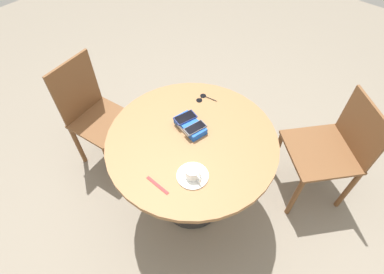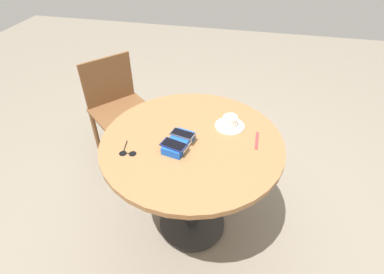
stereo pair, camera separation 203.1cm
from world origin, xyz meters
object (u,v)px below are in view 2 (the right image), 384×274
(saucer, at_px, (230,126))
(coffee_cup, at_px, (230,121))
(phone_navy, at_px, (174,145))
(sunglasses, at_px, (127,153))
(phone_box, at_px, (179,143))
(lanyard_strap, at_px, (257,141))
(chair_near_window, at_px, (120,109))
(phone_gray, at_px, (183,134))
(round_table, at_px, (192,157))

(saucer, xyz_separation_m, coffee_cup, (0.00, -0.00, 0.03))
(phone_navy, distance_m, sunglasses, 0.24)
(phone_navy, height_order, saucer, phone_navy)
(saucer, bearing_deg, sunglasses, 125.12)
(phone_box, xyz_separation_m, lanyard_strap, (0.13, -0.40, -0.02))
(phone_box, xyz_separation_m, phone_navy, (-0.05, 0.01, 0.03))
(chair_near_window, bearing_deg, phone_gray, -132.70)
(round_table, distance_m, phone_gray, 0.18)
(phone_box, relative_size, chair_near_window, 0.25)
(round_table, distance_m, coffee_cup, 0.30)
(phone_gray, distance_m, coffee_cup, 0.30)
(saucer, distance_m, sunglasses, 0.59)
(round_table, height_order, sunglasses, sunglasses)
(round_table, bearing_deg, phone_box, 138.38)
(round_table, distance_m, phone_navy, 0.22)
(chair_near_window, bearing_deg, saucer, -115.96)
(coffee_cup, relative_size, chair_near_window, 0.13)
(phone_box, relative_size, sunglasses, 1.80)
(lanyard_strap, bearing_deg, sunglasses, 110.68)
(phone_navy, bearing_deg, sunglasses, 104.81)
(saucer, relative_size, sunglasses, 1.42)
(sunglasses, bearing_deg, phone_box, -65.66)
(round_table, relative_size, saucer, 5.93)
(phone_gray, xyz_separation_m, coffee_cup, (0.18, -0.23, -0.01))
(saucer, xyz_separation_m, lanyard_strap, (-0.10, -0.16, -0.00))
(phone_box, height_order, coffee_cup, coffee_cup)
(phone_gray, relative_size, chair_near_window, 0.17)
(chair_near_window, bearing_deg, coffee_cup, -115.82)
(sunglasses, bearing_deg, phone_gray, -58.05)
(round_table, height_order, phone_gray, phone_gray)
(chair_near_window, bearing_deg, sunglasses, -151.58)
(phone_navy, xyz_separation_m, chair_near_window, (0.72, 0.65, -0.34))
(sunglasses, bearing_deg, saucer, -54.88)
(lanyard_strap, bearing_deg, saucer, 58.49)
(phone_navy, distance_m, saucer, 0.38)
(phone_box, xyz_separation_m, phone_gray, (0.05, -0.01, 0.03))
(sunglasses, bearing_deg, round_table, -59.81)
(phone_gray, bearing_deg, saucer, -51.67)
(phone_box, distance_m, lanyard_strap, 0.42)
(coffee_cup, bearing_deg, saucer, 165.95)
(lanyard_strap, bearing_deg, phone_navy, 113.79)
(phone_gray, bearing_deg, sunglasses, 121.95)
(phone_navy, bearing_deg, saucer, -42.17)
(phone_box, relative_size, saucer, 1.26)
(phone_box, bearing_deg, saucer, -46.30)
(round_table, xyz_separation_m, phone_box, (-0.06, 0.06, 0.15))
(round_table, bearing_deg, coffee_cup, -47.61)
(round_table, xyz_separation_m, phone_gray, (-0.02, 0.05, 0.17))
(saucer, xyz_separation_m, sunglasses, (-0.34, 0.48, -0.00))
(lanyard_strap, height_order, sunglasses, sunglasses)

